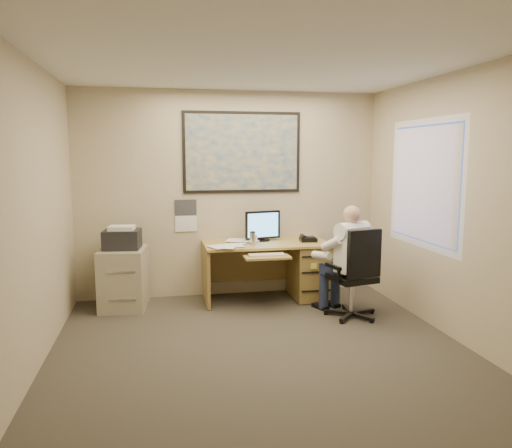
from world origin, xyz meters
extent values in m
cube|color=#38342B|center=(0.00, 0.00, 0.00)|extent=(4.00, 4.50, 0.00)
cube|color=white|center=(0.00, 0.00, 2.70)|extent=(4.00, 4.50, 0.00)
cube|color=#C4B494|center=(0.00, 2.25, 1.35)|extent=(4.00, 0.00, 2.70)
cube|color=#C4B494|center=(0.00, -2.25, 1.35)|extent=(4.00, 0.00, 2.70)
cube|color=#C4B494|center=(-2.00, 0.00, 1.35)|extent=(0.00, 4.50, 2.70)
cube|color=#C4B494|center=(2.00, 0.00, 1.35)|extent=(0.00, 4.50, 2.70)
cube|color=tan|center=(0.41, 1.88, 0.73)|extent=(1.60, 0.75, 0.03)
cube|color=olive|center=(0.99, 1.88, 0.36)|extent=(0.45, 0.70, 0.70)
cube|color=olive|center=(-0.37, 1.88, 0.36)|extent=(0.04, 0.70, 0.70)
cube|color=olive|center=(0.41, 2.22, 0.45)|extent=(1.55, 0.03, 0.55)
cylinder|color=black|center=(0.39, 2.02, 0.76)|extent=(0.19, 0.19, 0.02)
cube|color=black|center=(0.39, 2.00, 0.96)|extent=(0.48, 0.14, 0.36)
cube|color=#57AFEE|center=(0.39, 1.98, 0.96)|extent=(0.42, 0.10, 0.31)
cube|color=tan|center=(0.32, 1.43, 0.66)|extent=(0.55, 0.30, 0.02)
cube|color=beige|center=(0.32, 1.43, 0.68)|extent=(0.43, 0.14, 0.02)
cube|color=black|center=(0.97, 1.87, 0.78)|extent=(0.23, 0.21, 0.05)
cylinder|color=silver|center=(0.21, 1.76, 0.83)|extent=(0.07, 0.07, 0.16)
cylinder|color=white|center=(0.27, 1.96, 0.80)|extent=(0.08, 0.08, 0.10)
cube|color=white|center=(-0.04, 1.88, 0.76)|extent=(0.60, 0.56, 0.02)
cube|color=#1E4C93|center=(0.16, 2.23, 1.90)|extent=(1.56, 0.03, 1.06)
cube|color=white|center=(-0.59, 2.24, 1.08)|extent=(0.28, 0.01, 0.42)
cube|color=#A39C83|center=(-1.38, 1.86, 0.37)|extent=(0.60, 0.69, 0.74)
cube|color=black|center=(-1.38, 1.86, 0.86)|extent=(0.46, 0.42, 0.23)
cube|color=white|center=(-1.38, 1.84, 1.00)|extent=(0.32, 0.26, 0.05)
cylinder|color=silver|center=(1.24, 1.00, 0.25)|extent=(0.06, 0.06, 0.39)
cube|color=black|center=(1.24, 1.00, 0.46)|extent=(0.53, 0.53, 0.07)
cube|color=black|center=(1.19, 0.78, 0.78)|extent=(0.42, 0.14, 0.54)
camera|label=1|loc=(-0.93, -4.29, 1.88)|focal=35.00mm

